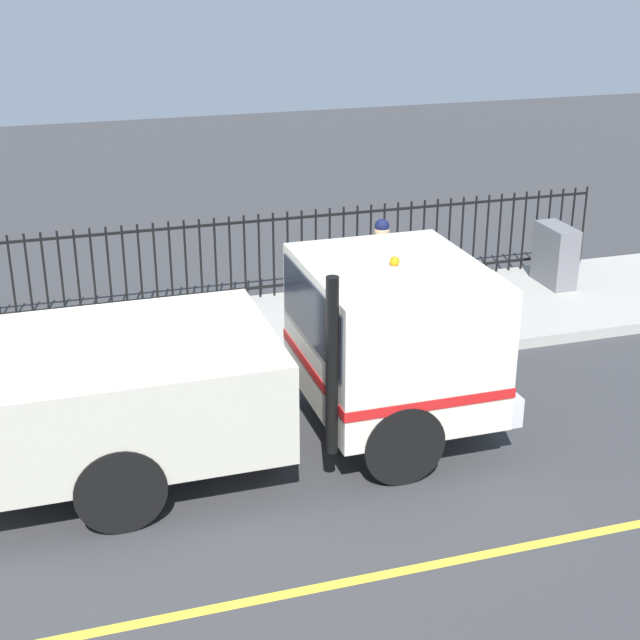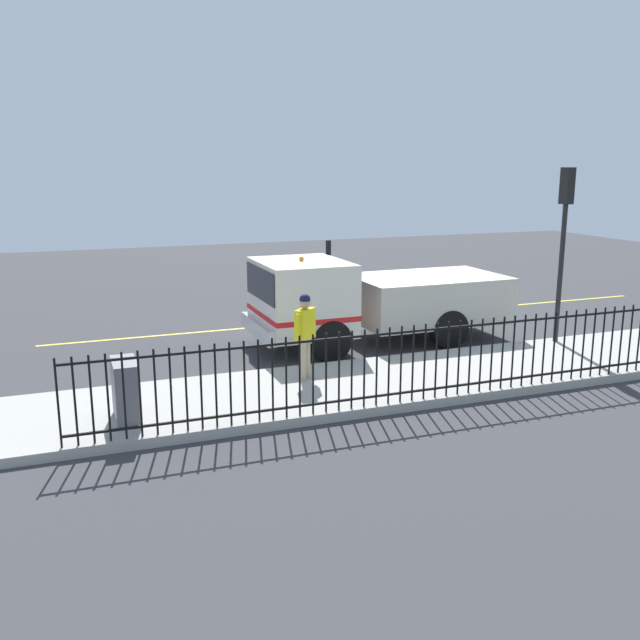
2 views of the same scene
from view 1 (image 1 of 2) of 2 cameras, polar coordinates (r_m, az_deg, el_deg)
ground_plane at (r=11.28m, az=-11.81°, el=-9.02°), size 45.99×45.99×0.00m
sidewalk_slab at (r=14.17m, az=-13.30°, el=-2.04°), size 3.04×20.90×0.17m
lane_marking at (r=9.09m, az=-9.87°, el=-17.47°), size 0.12×18.81×0.01m
work_truck at (r=10.98m, az=-3.30°, el=-2.29°), size 2.52×6.55×2.53m
worker_standing at (r=14.08m, az=3.72°, el=3.45°), size 0.50×0.52×1.76m
iron_fence at (r=15.18m, az=-14.02°, el=2.81°), size 0.04×17.80×1.43m
utility_cabinet at (r=16.69m, az=14.06°, el=3.83°), size 0.89×0.41×1.04m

